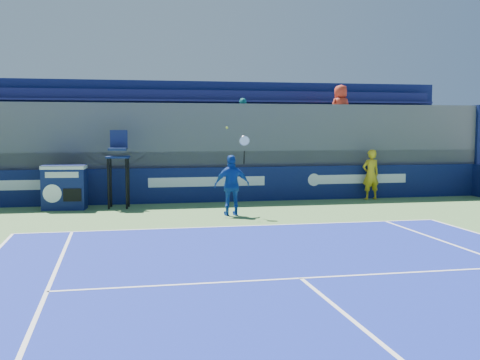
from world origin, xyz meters
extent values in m
imported|color=gold|center=(5.81, 16.70, 0.90)|extent=(0.68, 0.48, 1.77)
cube|color=white|center=(0.00, 11.88, 0.02)|extent=(10.97, 0.07, 0.00)
cube|color=white|center=(0.00, 6.40, 0.02)|extent=(8.23, 0.07, 0.00)
cube|color=#0D1649|center=(0.00, 17.10, 0.60)|extent=(20.40, 0.20, 1.20)
cube|color=white|center=(-6.00, 17.00, 0.72)|extent=(3.20, 0.01, 0.32)
cube|color=white|center=(0.00, 17.00, 0.72)|extent=(4.00, 0.01, 0.32)
cube|color=white|center=(5.50, 17.00, 0.72)|extent=(3.60, 0.01, 0.32)
cylinder|color=white|center=(3.80, 16.99, 0.72)|extent=(0.44, 0.01, 0.44)
cube|color=#0F1A4F|center=(-4.62, 16.17, 0.70)|extent=(1.37, 0.85, 1.40)
cube|color=silver|center=(-4.62, 16.17, 1.33)|extent=(1.39, 0.87, 0.10)
cylinder|color=white|center=(-4.96, 15.84, 0.55)|extent=(0.56, 0.08, 0.56)
cube|color=black|center=(-4.36, 15.77, 0.50)|extent=(0.55, 0.08, 0.40)
cube|color=silver|center=(-4.66, 15.81, 1.12)|extent=(0.99, 0.13, 0.18)
cylinder|color=black|center=(-3.28, 15.93, 0.80)|extent=(0.08, 0.08, 1.60)
cylinder|color=black|center=(-2.72, 15.86, 0.80)|extent=(0.08, 0.08, 1.60)
cylinder|color=black|center=(-3.21, 16.48, 0.80)|extent=(0.08, 0.08, 1.60)
cylinder|color=black|center=(-2.65, 16.41, 0.80)|extent=(0.08, 0.08, 1.60)
cube|color=#101E50|center=(-2.97, 16.17, 1.63)|extent=(0.78, 0.78, 0.06)
cube|color=navy|center=(-2.98, 16.07, 1.88)|extent=(0.60, 0.51, 0.08)
cube|color=#151D4F|center=(-2.93, 16.43, 2.18)|extent=(0.55, 0.13, 0.60)
imported|color=#1442A4|center=(0.24, 13.83, 0.89)|extent=(1.04, 0.45, 1.76)
cylinder|color=black|center=(0.59, 13.75, 1.70)|extent=(0.05, 0.16, 0.39)
torus|color=#BCBCC1|center=(0.58, 13.68, 2.18)|extent=(0.30, 0.14, 0.29)
cylinder|color=white|center=(0.58, 13.68, 2.18)|extent=(0.26, 0.11, 0.24)
sphere|color=yellow|center=(0.08, 13.75, 2.55)|extent=(0.07, 0.07, 0.07)
cube|color=#56565B|center=(0.00, 19.00, 1.69)|extent=(20.40, 3.60, 3.38)
cube|color=#56565B|center=(0.00, 17.65, 1.48)|extent=(20.40, 0.90, 0.55)
cube|color=#13194A|center=(0.00, 17.55, 1.95)|extent=(20.00, 0.45, 0.08)
cube|color=#13194A|center=(0.00, 17.80, 2.15)|extent=(20.00, 0.06, 0.45)
cube|color=#56565B|center=(0.00, 18.55, 2.02)|extent=(20.40, 0.90, 0.55)
cube|color=#13194A|center=(0.00, 18.45, 2.50)|extent=(20.00, 0.45, 0.08)
cube|color=#13194A|center=(0.00, 18.70, 2.70)|extent=(20.00, 0.06, 0.45)
cube|color=#56565B|center=(0.00, 19.45, 2.58)|extent=(20.40, 0.90, 0.55)
cube|color=#13194A|center=(0.00, 19.35, 3.05)|extent=(20.00, 0.45, 0.08)
cube|color=#13194A|center=(0.00, 19.60, 3.25)|extent=(20.00, 0.06, 0.45)
cube|color=#56565B|center=(0.00, 20.35, 3.13)|extent=(20.40, 0.90, 0.55)
cube|color=#13194A|center=(0.00, 20.25, 3.60)|extent=(20.00, 0.45, 0.08)
cube|color=#13194A|center=(0.00, 20.50, 3.80)|extent=(20.00, 0.06, 0.45)
cube|color=#0C1647|center=(0.00, 20.95, 2.20)|extent=(20.80, 0.30, 4.40)
cube|color=#0C1647|center=(10.35, 19.00, 1.70)|extent=(0.30, 3.90, 3.40)
imported|color=silver|center=(-1.43, 17.60, 2.52)|extent=(1.02, 0.66, 1.50)
imported|color=#177E80|center=(1.39, 17.60, 2.68)|extent=(1.10, 0.52, 1.82)
imported|color=#AE2E18|center=(5.34, 18.50, 3.24)|extent=(1.01, 0.77, 1.85)
camera|label=1|loc=(-3.02, -3.15, 2.56)|focal=45.00mm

